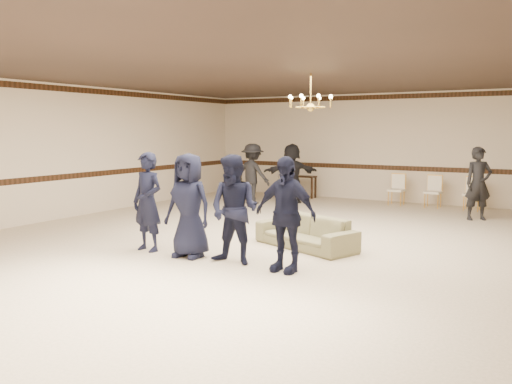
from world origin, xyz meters
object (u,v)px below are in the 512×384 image
(boy_c, at_px, (234,210))
(banquet_chair_right, at_px, (472,194))
(banquet_chair_mid, at_px, (433,192))
(boy_a, at_px, (148,202))
(boy_b, at_px, (189,206))
(boy_d, at_px, (285,214))
(adult_mid, at_px, (292,173))
(adult_right, at_px, (478,184))
(adult_left, at_px, (253,174))
(chandelier, at_px, (311,90))
(settee, at_px, (306,232))
(console_table, at_px, (303,187))
(banquet_chair_left, at_px, (396,190))

(boy_c, xyz_separation_m, banquet_chair_right, (2.38, 7.84, -0.43))
(banquet_chair_mid, bearing_deg, boy_a, -107.48)
(boy_b, height_order, boy_d, same)
(adult_mid, height_order, adult_right, same)
(adult_left, bearing_deg, chandelier, 141.30)
(boy_b, bearing_deg, settee, 46.78)
(adult_left, bearing_deg, boy_b, 118.52)
(settee, relative_size, banquet_chair_mid, 2.25)
(adult_right, bearing_deg, banquet_chair_right, 69.03)
(settee, height_order, banquet_chair_right, banquet_chair_right)
(adult_mid, bearing_deg, console_table, -120.03)
(adult_left, bearing_deg, console_table, -101.60)
(console_table, bearing_deg, chandelier, -59.01)
(adult_left, height_order, console_table, adult_left)
(banquet_chair_left, bearing_deg, chandelier, -89.32)
(boy_a, distance_m, boy_d, 2.70)
(boy_b, relative_size, banquet_chair_left, 1.99)
(boy_c, xyz_separation_m, banquet_chair_mid, (1.38, 7.84, -0.43))
(banquet_chair_left, relative_size, banquet_chair_right, 1.00)
(boy_b, xyz_separation_m, console_table, (-1.72, 8.04, -0.52))
(adult_mid, height_order, banquet_chair_right, adult_mid)
(boy_c, distance_m, adult_mid, 7.18)
(boy_c, bearing_deg, adult_right, 65.34)
(settee, distance_m, adult_mid, 5.93)
(boy_a, xyz_separation_m, settee, (2.29, 1.61, -0.58))
(boy_c, height_order, boy_d, same)
(boy_c, height_order, adult_right, boy_c)
(banquet_chair_mid, bearing_deg, boy_d, -88.91)
(boy_d, bearing_deg, boy_b, -175.70)
(boy_b, distance_m, adult_right, 7.32)
(banquet_chair_left, relative_size, banquet_chair_mid, 1.00)
(adult_left, xyz_separation_m, adult_mid, (0.90, 0.70, 0.00))
(adult_right, bearing_deg, boy_c, -146.82)
(chandelier, height_order, adult_right, chandelier)
(chandelier, relative_size, boy_d, 0.54)
(chandelier, height_order, console_table, chandelier)
(boy_d, bearing_deg, banquet_chair_right, 83.60)
(banquet_chair_left, bearing_deg, adult_right, -28.62)
(banquet_chair_left, bearing_deg, adult_mid, -155.17)
(banquet_chair_left, height_order, banquet_chair_right, same)
(adult_left, distance_m, console_table, 2.15)
(banquet_chair_left, distance_m, banquet_chair_mid, 1.00)
(adult_right, height_order, banquet_chair_right, adult_right)
(adult_mid, relative_size, banquet_chair_left, 1.98)
(chandelier, height_order, boy_b, chandelier)
(chandelier, distance_m, console_table, 6.61)
(banquet_chair_mid, bearing_deg, adult_mid, -159.51)
(boy_c, height_order, settee, boy_c)
(adult_left, bearing_deg, adult_right, -170.07)
(adult_mid, bearing_deg, adult_left, -2.56)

